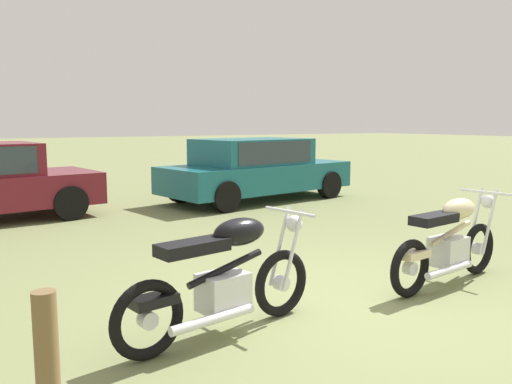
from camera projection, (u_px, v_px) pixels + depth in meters
name	position (u px, v px, depth m)	size (l,w,h in m)	color
ground_plane	(348.00, 307.00, 5.13)	(120.00, 120.00, 0.00)	olive
motorcycle_black	(224.00, 279.00, 4.41)	(2.02, 0.74, 1.02)	black
motorcycle_cream	(449.00, 242.00, 5.81)	(1.96, 0.68, 1.02)	black
car_teal	(255.00, 166.00, 12.01)	(4.74, 2.48, 1.43)	#19606B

